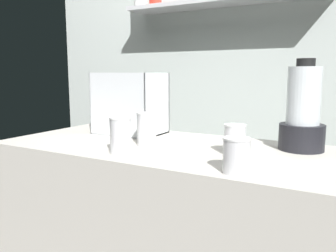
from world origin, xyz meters
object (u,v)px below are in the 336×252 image
(juice_cup_pomegranate_far_left, at_px, (120,137))
(carrot_display_bin, at_px, (131,114))
(juice_cup_beet_middle, at_px, (235,141))
(juice_cup_beet_right, at_px, (236,157))
(blender_pitcher, at_px, (303,114))
(juice_cup_carrot_left, at_px, (147,131))

(juice_cup_pomegranate_far_left, bearing_deg, carrot_display_bin, 120.27)
(juice_cup_beet_middle, relative_size, juice_cup_beet_right, 1.04)
(blender_pitcher, distance_m, juice_cup_beet_middle, 0.30)
(juice_cup_beet_right, bearing_deg, carrot_display_bin, 148.50)
(carrot_display_bin, height_order, blender_pitcher, blender_pitcher)
(juice_cup_pomegranate_far_left, xyz_separation_m, juice_cup_beet_right, (0.45, -0.03, -0.02))
(carrot_display_bin, height_order, juice_cup_carrot_left, carrot_display_bin)
(blender_pitcher, xyz_separation_m, juice_cup_carrot_left, (-0.57, -0.22, -0.08))
(juice_cup_carrot_left, xyz_separation_m, juice_cup_beet_middle, (0.37, 0.01, -0.01))
(juice_cup_beet_middle, bearing_deg, juice_cup_beet_right, -70.31)
(juice_cup_carrot_left, distance_m, juice_cup_beet_middle, 0.37)
(carrot_display_bin, height_order, juice_cup_beet_right, carrot_display_bin)
(blender_pitcher, bearing_deg, carrot_display_bin, -178.85)
(blender_pitcher, xyz_separation_m, juice_cup_beet_middle, (-0.20, -0.20, -0.09))
(juice_cup_carrot_left, xyz_separation_m, juice_cup_beet_right, (0.45, -0.21, -0.01))
(juice_cup_beet_right, bearing_deg, blender_pitcher, 74.55)
(juice_cup_beet_middle, bearing_deg, juice_cup_pomegranate_far_left, -153.14)
(juice_cup_pomegranate_far_left, height_order, juice_cup_carrot_left, same)
(carrot_display_bin, relative_size, juice_cup_beet_middle, 2.84)
(blender_pitcher, height_order, juice_cup_pomegranate_far_left, blender_pitcher)
(blender_pitcher, xyz_separation_m, juice_cup_beet_right, (-0.12, -0.43, -0.09))
(blender_pitcher, height_order, juice_cup_beet_right, blender_pitcher)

